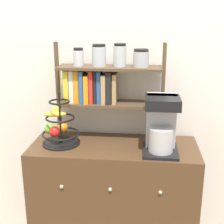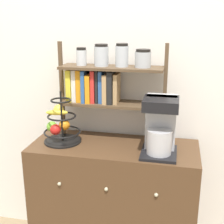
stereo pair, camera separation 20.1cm
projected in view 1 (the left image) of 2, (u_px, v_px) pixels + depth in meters
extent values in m
cube|color=silver|center=(118.00, 77.00, 2.22)|extent=(7.00, 0.05, 2.60)
cube|color=#4C331E|center=(114.00, 203.00, 2.21)|extent=(1.11, 0.45, 0.89)
sphere|color=#B2AD8C|center=(62.00, 187.00, 1.95)|extent=(0.02, 0.02, 0.02)
sphere|color=#B2AD8C|center=(110.00, 189.00, 1.92)|extent=(0.02, 0.02, 0.02)
sphere|color=#B2AD8C|center=(160.00, 192.00, 1.89)|extent=(0.02, 0.02, 0.02)
cube|color=black|center=(160.00, 151.00, 1.98)|extent=(0.22, 0.26, 0.02)
cube|color=#B7B7BC|center=(161.00, 120.00, 1.99)|extent=(0.19, 0.10, 0.34)
cylinder|color=#B7B7BC|center=(161.00, 140.00, 1.93)|extent=(0.15, 0.15, 0.15)
cube|color=black|center=(163.00, 102.00, 1.87)|extent=(0.21, 0.20, 0.07)
cylinder|color=black|center=(61.00, 143.00, 2.11)|extent=(0.25, 0.25, 0.01)
cylinder|color=black|center=(60.00, 118.00, 2.06)|extent=(0.01, 0.01, 0.35)
torus|color=black|center=(61.00, 134.00, 2.09)|extent=(0.25, 0.25, 0.01)
torus|color=black|center=(60.00, 118.00, 2.06)|extent=(0.19, 0.19, 0.01)
torus|color=black|center=(59.00, 102.00, 2.02)|extent=(0.14, 0.14, 0.01)
sphere|color=red|center=(55.00, 132.00, 2.02)|extent=(0.07, 0.07, 0.07)
sphere|color=#6BAD33|center=(50.00, 129.00, 2.07)|extent=(0.07, 0.07, 0.07)
sphere|color=orange|center=(62.00, 127.00, 2.11)|extent=(0.08, 0.08, 0.08)
ellipsoid|color=yellow|center=(55.00, 114.00, 2.06)|extent=(0.15, 0.06, 0.04)
sphere|color=gold|center=(56.00, 111.00, 2.08)|extent=(0.07, 0.07, 0.07)
cube|color=brown|center=(58.00, 91.00, 2.15)|extent=(0.02, 0.02, 0.67)
cube|color=brown|center=(163.00, 94.00, 2.08)|extent=(0.02, 0.02, 0.67)
cube|color=brown|center=(110.00, 104.00, 2.14)|extent=(0.69, 0.20, 0.02)
cube|color=brown|center=(109.00, 68.00, 2.07)|extent=(0.69, 0.20, 0.02)
cube|color=yellow|center=(68.00, 86.00, 2.13)|extent=(0.03, 0.14, 0.22)
cube|color=white|center=(73.00, 86.00, 2.13)|extent=(0.03, 0.12, 0.22)
cube|color=orange|center=(78.00, 86.00, 2.12)|extent=(0.03, 0.13, 0.22)
cube|color=#2D599E|center=(83.00, 86.00, 2.12)|extent=(0.02, 0.16, 0.22)
cube|color=orange|center=(88.00, 88.00, 2.12)|extent=(0.03, 0.16, 0.19)
cube|color=red|center=(92.00, 86.00, 2.11)|extent=(0.03, 0.14, 0.22)
cube|color=black|center=(96.00, 86.00, 2.11)|extent=(0.02, 0.12, 0.22)
cube|color=#2D599E|center=(100.00, 87.00, 2.11)|extent=(0.02, 0.12, 0.22)
cube|color=tan|center=(104.00, 88.00, 2.11)|extent=(0.03, 0.16, 0.20)
cube|color=black|center=(109.00, 87.00, 2.10)|extent=(0.03, 0.16, 0.22)
cube|color=tan|center=(115.00, 88.00, 2.10)|extent=(0.03, 0.13, 0.20)
cylinder|color=silver|center=(78.00, 58.00, 2.07)|extent=(0.07, 0.07, 0.10)
cylinder|color=black|center=(78.00, 49.00, 2.05)|extent=(0.06, 0.06, 0.02)
cylinder|color=silver|center=(99.00, 57.00, 2.05)|extent=(0.10, 0.10, 0.13)
cylinder|color=black|center=(99.00, 45.00, 2.03)|extent=(0.09, 0.09, 0.02)
cylinder|color=silver|center=(120.00, 56.00, 2.04)|extent=(0.09, 0.09, 0.13)
cylinder|color=black|center=(120.00, 45.00, 2.01)|extent=(0.08, 0.08, 0.02)
cylinder|color=#ADB2B7|center=(141.00, 59.00, 2.03)|extent=(0.10, 0.10, 0.10)
cylinder|color=black|center=(141.00, 50.00, 2.01)|extent=(0.09, 0.09, 0.02)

